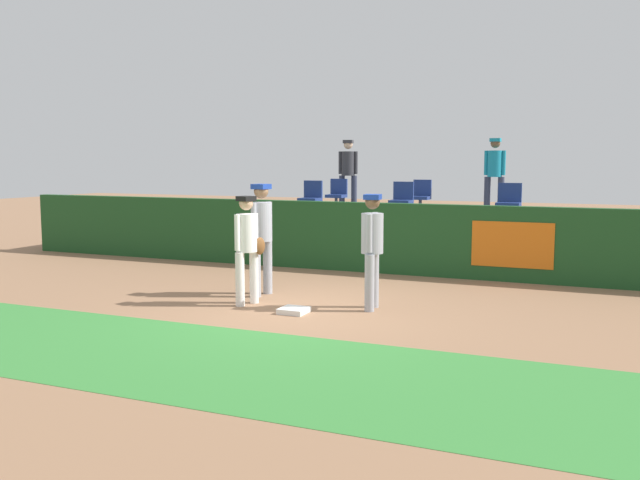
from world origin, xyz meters
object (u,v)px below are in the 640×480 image
at_px(player_fielder_home, 247,242).
at_px(seat_back_center, 421,195).
at_px(first_base, 294,310).
at_px(spectator_capped, 495,170).
at_px(seat_front_left, 311,196).
at_px(seat_front_right, 509,201).
at_px(player_coach_visitor, 372,243).
at_px(spectator_hooded, 348,169).
at_px(seat_back_left, 337,193).
at_px(player_runner_visitor, 262,231).
at_px(seat_front_center, 402,198).

bearing_deg(player_fielder_home, seat_back_center, -170.80).
height_order(first_base, spectator_capped, spectator_capped).
bearing_deg(player_fielder_home, first_base, 90.13).
distance_m(seat_back_center, spectator_capped, 1.90).
relative_size(seat_front_left, spectator_capped, 0.45).
bearing_deg(seat_front_right, first_base, -112.89).
height_order(player_fielder_home, spectator_capped, spectator_capped).
xyz_separation_m(player_coach_visitor, seat_front_left, (-3.16, 4.83, 0.42)).
bearing_deg(seat_front_left, spectator_hooded, 90.60).
height_order(first_base, seat_back_left, seat_back_left).
relative_size(first_base, spectator_hooded, 0.22).
bearing_deg(spectator_capped, seat_front_right, 106.83).
relative_size(seat_back_center, seat_front_right, 1.00).
bearing_deg(player_coach_visitor, player_runner_visitor, -104.81).
relative_size(seat_back_center, spectator_capped, 0.45).
xyz_separation_m(first_base, spectator_capped, (1.63, 8.09, 2.01)).
height_order(seat_front_left, spectator_hooded, spectator_hooded).
relative_size(player_runner_visitor, seat_back_center, 2.25).
height_order(player_runner_visitor, seat_front_center, player_runner_visitor).
bearing_deg(player_runner_visitor, spectator_hooded, -163.58).
bearing_deg(spectator_hooded, seat_front_right, 141.51).
bearing_deg(seat_front_right, seat_front_left, -180.00).
height_order(player_fielder_home, player_runner_visitor, player_runner_visitor).
xyz_separation_m(seat_front_left, seat_back_left, (-0.06, 1.80, -0.00)).
xyz_separation_m(player_fielder_home, seat_back_left, (-1.29, 7.06, 0.45)).
bearing_deg(player_runner_visitor, seat_back_center, 177.69).
xyz_separation_m(seat_front_left, spectator_hooded, (-0.03, 2.49, 0.60)).
distance_m(first_base, seat_back_left, 7.81).
relative_size(first_base, seat_back_center, 0.48).
bearing_deg(seat_front_center, spectator_capped, 57.87).
relative_size(seat_back_center, seat_front_center, 1.00).
xyz_separation_m(player_coach_visitor, spectator_capped, (0.64, 7.38, 1.03)).
distance_m(player_fielder_home, seat_front_right, 6.22).
xyz_separation_m(first_base, seat_front_right, (2.34, 5.54, 1.41)).
bearing_deg(player_fielder_home, seat_front_right, 164.76).
xyz_separation_m(first_base, player_runner_visitor, (-1.09, 1.04, 1.06)).
bearing_deg(first_base, seat_back_left, 106.92).
bearing_deg(player_fielder_home, player_coach_visitor, 119.52).
relative_size(player_fielder_home, seat_front_left, 2.05).
relative_size(seat_back_center, seat_front_left, 1.00).
relative_size(first_base, spectator_capped, 0.22).
distance_m(player_coach_visitor, seat_front_right, 5.03).
xyz_separation_m(seat_back_center, seat_front_left, (-2.16, -1.80, 0.00)).
distance_m(seat_front_left, spectator_capped, 4.62).
bearing_deg(player_coach_visitor, spectator_hooded, -162.44).
relative_size(seat_back_center, spectator_hooded, 0.45).
relative_size(player_runner_visitor, seat_front_right, 2.25).
distance_m(player_fielder_home, spectator_hooded, 7.93).
bearing_deg(player_coach_visitor, seat_front_left, -152.74).
distance_m(player_runner_visitor, spectator_capped, 7.62).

